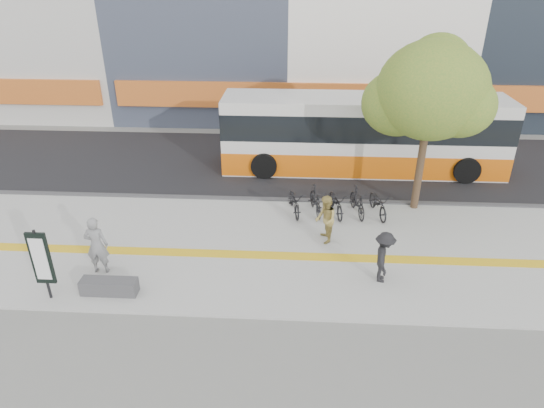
# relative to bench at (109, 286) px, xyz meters

# --- Properties ---
(ground) EXTENTS (120.00, 120.00, 0.00)m
(ground) POSITION_rel_bench_xyz_m (2.60, 1.20, -0.30)
(ground) COLOR slate
(ground) RESTS_ON ground
(sidewalk) EXTENTS (40.00, 7.00, 0.08)m
(sidewalk) POSITION_rel_bench_xyz_m (2.60, 2.70, -0.27)
(sidewalk) COLOR gray
(sidewalk) RESTS_ON ground
(tactile_strip) EXTENTS (40.00, 0.45, 0.01)m
(tactile_strip) POSITION_rel_bench_xyz_m (2.60, 2.20, -0.22)
(tactile_strip) COLOR gold
(tactile_strip) RESTS_ON sidewalk
(street) EXTENTS (40.00, 8.00, 0.06)m
(street) POSITION_rel_bench_xyz_m (2.60, 10.20, -0.28)
(street) COLOR black
(street) RESTS_ON ground
(curb) EXTENTS (40.00, 0.25, 0.14)m
(curb) POSITION_rel_bench_xyz_m (2.60, 6.20, -0.23)
(curb) COLOR #3A3A3D
(curb) RESTS_ON ground
(bench) EXTENTS (1.60, 0.45, 0.45)m
(bench) POSITION_rel_bench_xyz_m (0.00, 0.00, 0.00)
(bench) COLOR #3A3A3D
(bench) RESTS_ON sidewalk
(signboard) EXTENTS (0.55, 0.10, 2.20)m
(signboard) POSITION_rel_bench_xyz_m (-1.60, -0.31, 1.06)
(signboard) COLOR black
(signboard) RESTS_ON sidewalk
(street_tree) EXTENTS (4.40, 3.80, 6.31)m
(street_tree) POSITION_rel_bench_xyz_m (9.78, 6.02, 4.21)
(street_tree) COLOR #362318
(street_tree) RESTS_ON sidewalk
(bus) EXTENTS (12.38, 2.94, 3.30)m
(bus) POSITION_rel_bench_xyz_m (8.13, 9.70, 1.31)
(bus) COLOR silver
(bus) RESTS_ON street
(bicycle_row) EXTENTS (4.06, 1.88, 1.04)m
(bicycle_row) POSITION_rel_bench_xyz_m (6.75, 5.20, 0.26)
(bicycle_row) COLOR black
(bicycle_row) RESTS_ON sidewalk
(seated_woman) EXTENTS (0.71, 0.50, 1.86)m
(seated_woman) POSITION_rel_bench_xyz_m (-0.66, 1.04, 0.71)
(seated_woman) COLOR black
(seated_woman) RESTS_ON sidewalk
(pedestrian_tan) EXTENTS (0.73, 0.89, 1.66)m
(pedestrian_tan) POSITION_rel_bench_xyz_m (6.24, 3.20, 0.61)
(pedestrian_tan) COLOR #9D8A46
(pedestrian_tan) RESTS_ON sidewalk
(pedestrian_dark) EXTENTS (0.73, 1.11, 1.61)m
(pedestrian_dark) POSITION_rel_bench_xyz_m (7.84, 1.08, 0.58)
(pedestrian_dark) COLOR black
(pedestrian_dark) RESTS_ON sidewalk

